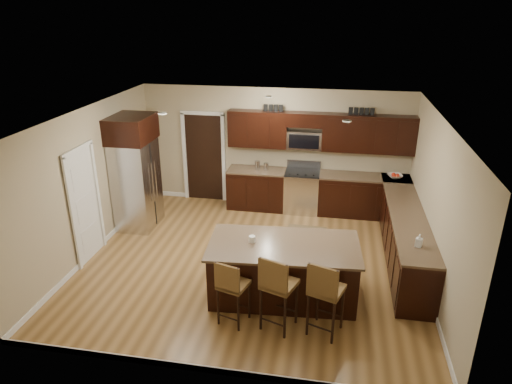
% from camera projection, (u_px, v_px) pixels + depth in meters
% --- Properties ---
extents(floor, '(6.00, 6.00, 0.00)m').
position_uv_depth(floor, '(252.00, 262.00, 8.29)').
color(floor, olive).
rests_on(floor, ground).
extents(ceiling, '(6.00, 6.00, 0.00)m').
position_uv_depth(ceiling, '(252.00, 116.00, 7.27)').
color(ceiling, silver).
rests_on(ceiling, wall_back).
extents(wall_back, '(6.00, 0.00, 6.00)m').
position_uv_depth(wall_back, '(274.00, 148.00, 10.29)').
color(wall_back, tan).
rests_on(wall_back, floor).
extents(wall_left, '(0.00, 5.50, 5.50)m').
position_uv_depth(wall_left, '(90.00, 183.00, 8.27)').
color(wall_left, tan).
rests_on(wall_left, floor).
extents(wall_right, '(0.00, 5.50, 5.50)m').
position_uv_depth(wall_right, '(436.00, 207.00, 7.29)').
color(wall_right, tan).
rests_on(wall_right, floor).
extents(base_cabinets, '(4.02, 3.96, 0.92)m').
position_uv_depth(base_cabinets, '(359.00, 214.00, 9.13)').
color(base_cabinets, black).
rests_on(base_cabinets, floor).
extents(upper_cabinets, '(4.00, 0.33, 0.80)m').
position_uv_depth(upper_cabinets, '(322.00, 131.00, 9.78)').
color(upper_cabinets, black).
rests_on(upper_cabinets, wall_back).
extents(range, '(0.76, 0.64, 1.11)m').
position_uv_depth(range, '(302.00, 191.00, 10.24)').
color(range, silver).
rests_on(range, floor).
extents(microwave, '(0.76, 0.31, 0.40)m').
position_uv_depth(microwave, '(304.00, 140.00, 9.94)').
color(microwave, silver).
rests_on(microwave, upper_cabinets).
extents(doorway, '(0.85, 0.03, 2.06)m').
position_uv_depth(doorway, '(204.00, 158.00, 10.67)').
color(doorway, black).
rests_on(doorway, floor).
extents(pantry_door, '(0.03, 0.80, 2.04)m').
position_uv_depth(pantry_door, '(85.00, 206.00, 8.12)').
color(pantry_door, white).
rests_on(pantry_door, floor).
extents(letter_decor, '(2.20, 0.03, 0.15)m').
position_uv_depth(letter_decor, '(316.00, 110.00, 9.63)').
color(letter_decor, black).
rests_on(letter_decor, upper_cabinets).
extents(island, '(2.42, 1.39, 0.92)m').
position_uv_depth(island, '(283.00, 272.00, 7.21)').
color(island, black).
rests_on(island, floor).
extents(stool_left, '(0.48, 0.48, 1.04)m').
position_uv_depth(stool_left, '(231.00, 286.00, 6.47)').
color(stool_left, brown).
rests_on(stool_left, floor).
extents(stool_mid, '(0.57, 0.57, 1.19)m').
position_uv_depth(stool_mid, '(277.00, 285.00, 6.32)').
color(stool_mid, brown).
rests_on(stool_mid, floor).
extents(stool_right, '(0.56, 0.56, 1.17)m').
position_uv_depth(stool_right, '(325.00, 291.00, 6.21)').
color(stool_right, brown).
rests_on(stool_right, floor).
extents(refrigerator, '(0.79, 0.98, 2.35)m').
position_uv_depth(refrigerator, '(135.00, 171.00, 9.27)').
color(refrigerator, silver).
rests_on(refrigerator, floor).
extents(floor_mat, '(0.82, 0.56, 0.01)m').
position_uv_depth(floor_mat, '(306.00, 231.00, 9.42)').
color(floor_mat, brown).
rests_on(floor_mat, floor).
extents(fruit_bowl, '(0.37, 0.37, 0.08)m').
position_uv_depth(fruit_bowl, '(395.00, 176.00, 9.73)').
color(fruit_bowl, silver).
rests_on(fruit_bowl, base_cabinets).
extents(soap_bottle, '(0.12, 0.12, 0.21)m').
position_uv_depth(soap_bottle, '(419.00, 241.00, 6.92)').
color(soap_bottle, '#B2B2B2').
rests_on(soap_bottle, base_cabinets).
extents(canister_tall, '(0.12, 0.12, 0.20)m').
position_uv_depth(canister_tall, '(257.00, 165.00, 10.19)').
color(canister_tall, silver).
rests_on(canister_tall, base_cabinets).
extents(canister_short, '(0.11, 0.11, 0.17)m').
position_uv_depth(canister_short, '(266.00, 166.00, 10.17)').
color(canister_short, silver).
rests_on(canister_short, base_cabinets).
extents(island_jar, '(0.10, 0.10, 0.10)m').
position_uv_depth(island_jar, '(252.00, 239.00, 7.09)').
color(island_jar, white).
rests_on(island_jar, island).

